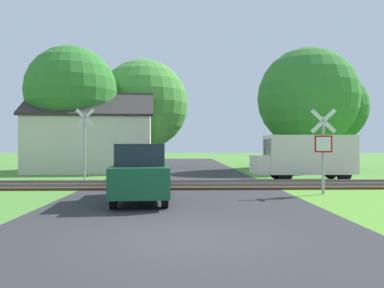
# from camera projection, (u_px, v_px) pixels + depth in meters

# --- Properties ---
(ground_plane) EXTENTS (160.00, 160.00, 0.00)m
(ground_plane) POSITION_uv_depth(u_px,v_px,m) (180.00, 238.00, 6.98)
(ground_plane) COLOR #4C8433
(road_asphalt) EXTENTS (7.82, 80.00, 0.01)m
(road_asphalt) POSITION_uv_depth(u_px,v_px,m) (180.00, 217.00, 8.98)
(road_asphalt) COLOR #2D2D30
(road_asphalt) RESTS_ON ground
(rail_track) EXTENTS (60.00, 2.60, 0.22)m
(rail_track) POSITION_uv_depth(u_px,v_px,m) (181.00, 185.00, 15.73)
(rail_track) COLOR #422D1E
(rail_track) RESTS_ON ground
(stop_sign_near) EXTENTS (0.86, 0.24, 3.04)m
(stop_sign_near) POSITION_uv_depth(u_px,v_px,m) (323.00, 146.00, 13.24)
(stop_sign_near) COLOR #9E9EA5
(stop_sign_near) RESTS_ON ground
(crossing_sign_far) EXTENTS (0.88, 0.13, 3.46)m
(crossing_sign_far) POSITION_uv_depth(u_px,v_px,m) (85.00, 140.00, 17.40)
(crossing_sign_far) COLOR #9E9EA5
(crossing_sign_far) RESTS_ON ground
(house) EXTENTS (8.42, 6.45, 5.28)m
(house) POSITION_uv_depth(u_px,v_px,m) (93.00, 142.00, 24.99)
(house) COLOR beige
(house) RESTS_ON ground
(tree_left) EXTENTS (6.04, 6.04, 8.35)m
(tree_left) POSITION_uv_depth(u_px,v_px,m) (71.00, 92.00, 24.91)
(tree_left) COLOR #513823
(tree_left) RESTS_ON ground
(tree_far) EXTENTS (5.84, 5.84, 7.72)m
(tree_far) POSITION_uv_depth(u_px,v_px,m) (330.00, 108.00, 30.17)
(tree_far) COLOR #513823
(tree_far) RESTS_ON ground
(tree_right) EXTENTS (7.03, 7.03, 8.61)m
(tree_right) POSITION_uv_depth(u_px,v_px,m) (308.00, 98.00, 26.38)
(tree_right) COLOR #513823
(tree_right) RESTS_ON ground
(tree_center) EXTENTS (6.90, 6.90, 8.38)m
(tree_center) POSITION_uv_depth(u_px,v_px,m) (144.00, 104.00, 28.97)
(tree_center) COLOR #513823
(tree_center) RESTS_ON ground
(mail_truck) EXTENTS (4.92, 1.96, 2.24)m
(mail_truck) POSITION_uv_depth(u_px,v_px,m) (305.00, 155.00, 18.60)
(mail_truck) COLOR silver
(mail_truck) RESTS_ON ground
(parked_car) EXTENTS (1.97, 4.12, 1.78)m
(parked_car) POSITION_uv_depth(u_px,v_px,m) (141.00, 173.00, 11.58)
(parked_car) COLOR #144C2D
(parked_car) RESTS_ON ground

